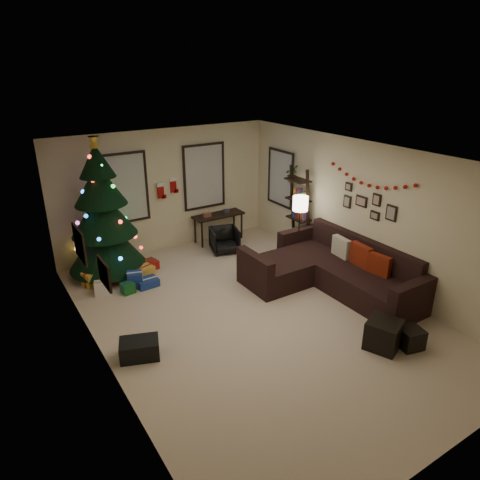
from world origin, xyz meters
The scene contains 29 objects.
floor centered at (0.00, 0.00, 0.00)m, with size 7.00×7.00×0.00m, color beige.
ceiling centered at (0.00, 0.00, 2.70)m, with size 7.00×7.00×0.00m, color white.
wall_back centered at (0.00, 3.50, 1.35)m, with size 5.00×5.00×0.00m, color beige.
wall_front centered at (0.00, -3.50, 1.35)m, with size 5.00×5.00×0.00m, color beige.
wall_left centered at (-2.50, 0.00, 1.35)m, with size 7.00×7.00×0.00m, color beige.
wall_right centered at (2.50, 0.00, 1.35)m, with size 7.00×7.00×0.00m, color beige.
window_back_left centered at (-0.95, 3.47, 1.55)m, with size 1.05×0.06×1.50m.
window_back_right centered at (0.95, 3.47, 1.55)m, with size 1.05×0.06×1.50m.
window_right_wall centered at (2.47, 2.55, 1.50)m, with size 0.06×0.90×1.30m.
christmas_tree centered at (-1.58, 2.91, 1.18)m, with size 1.53×1.53×2.85m.
presents centered at (-1.36, 2.28, 0.11)m, with size 1.50×1.01×0.30m.
sofa centered at (1.80, 0.07, 0.31)m, with size 2.12×3.07×0.93m.
pillow_red_a centered at (2.21, -0.70, 0.64)m, with size 0.11×0.42×0.42m, color maroon.
pillow_red_b centered at (2.21, -0.27, 0.64)m, with size 0.13×0.48×0.48m, color maroon.
pillow_cream centered at (2.21, 0.24, 0.63)m, with size 0.13×0.44×0.44m, color #BFB69B.
ottoman_near centered at (1.12, -1.80, 0.22)m, with size 0.47×0.47×0.45m, color black.
ottoman_far centered at (1.47, -2.01, 0.16)m, with size 0.33×0.33×0.32m, color black.
desk centered at (1.17, 3.22, 0.58)m, with size 1.23×0.44×0.66m.
desk_chair centered at (0.95, 2.57, 0.28)m, with size 0.55×0.51×0.56m, color black.
bookshelf centered at (2.30, 1.63, 0.95)m, with size 0.30×0.57×1.96m.
potted_plant centered at (2.30, 1.96, 1.79)m, with size 0.40×0.35×0.44m, color #4C4C4C.
floor_lamp centered at (1.95, 1.21, 1.23)m, with size 0.31×0.31×1.48m.
art_map centered at (-2.48, 0.89, 1.55)m, with size 0.04×0.60×0.50m.
art_abstract centered at (-2.48, -0.33, 1.60)m, with size 0.04×0.45×0.35m.
gallery centered at (2.48, -0.07, 1.57)m, with size 0.03×1.25×0.54m.
garland centered at (2.45, -0.06, 2.04)m, with size 0.08×1.90×0.30m, color #A5140C, non-canonical shape.
stocking_left centered at (-0.14, 3.42, 1.39)m, with size 0.20×0.05×0.36m.
stocking_right centered at (0.19, 3.49, 1.45)m, with size 0.20×0.05×0.36m.
storage_bin centered at (-2.05, -0.05, 0.14)m, with size 0.56×0.37×0.28m, color black.
Camera 1 is at (-3.68, -5.30, 4.04)m, focal length 32.88 mm.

